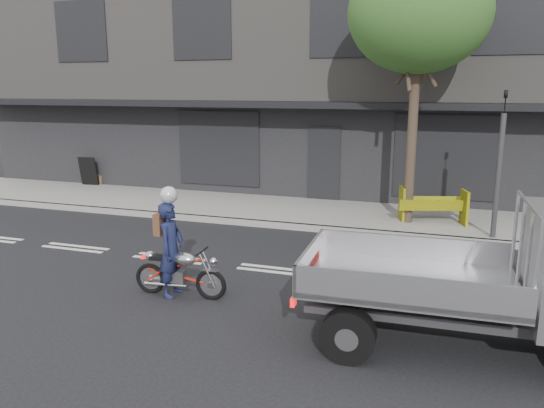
{
  "coord_description": "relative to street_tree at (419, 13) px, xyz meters",
  "views": [
    {
      "loc": [
        3.04,
        -9.52,
        3.58
      ],
      "look_at": [
        -0.27,
        0.5,
        1.23
      ],
      "focal_mm": 35.0,
      "sensor_mm": 36.0,
      "label": 1
    }
  ],
  "objects": [
    {
      "name": "rider",
      "position": [
        -3.55,
        -5.97,
        -4.45
      ],
      "size": [
        0.43,
        0.62,
        1.66
      ],
      "primitive_type": "imported",
      "rotation": [
        0.0,
        0.0,
        1.62
      ],
      "color": "#161B3D",
      "rests_on": "ground"
    },
    {
      "name": "ground",
      "position": [
        -2.2,
        -4.2,
        -5.28
      ],
      "size": [
        80.0,
        80.0,
        0.0
      ],
      "primitive_type": "plane",
      "color": "black",
      "rests_on": "ground"
    },
    {
      "name": "sandwich_board",
      "position": [
        -11.12,
        1.8,
        -4.62
      ],
      "size": [
        0.68,
        0.49,
        1.01
      ],
      "primitive_type": null,
      "rotation": [
        0.0,
        0.0,
        0.1
      ],
      "color": "black",
      "rests_on": "sidewalk"
    },
    {
      "name": "building_main",
      "position": [
        -2.2,
        7.1,
        -1.28
      ],
      "size": [
        26.0,
        10.0,
        8.0
      ],
      "primitive_type": "cube",
      "color": "slate",
      "rests_on": "ground"
    },
    {
      "name": "traffic_light_pole",
      "position": [
        2.0,
        -0.85,
        -3.63
      ],
      "size": [
        0.12,
        0.12,
        3.5
      ],
      "color": "#2D2D30",
      "rests_on": "ground"
    },
    {
      "name": "kerb",
      "position": [
        -2.2,
        -1.1,
        -5.2
      ],
      "size": [
        32.0,
        0.2,
        0.15
      ],
      "primitive_type": "cube",
      "color": "gray",
      "rests_on": "ground"
    },
    {
      "name": "street_tree",
      "position": [
        0.0,
        0.0,
        0.0
      ],
      "size": [
        3.4,
        3.4,
        6.74
      ],
      "color": "#382B21",
      "rests_on": "ground"
    },
    {
      "name": "construction_barrier",
      "position": [
        0.6,
        -0.09,
        -4.67
      ],
      "size": [
        1.77,
        1.1,
        0.92
      ],
      "primitive_type": null,
      "rotation": [
        0.0,
        0.0,
        0.29
      ],
      "color": "#FFFC0D",
      "rests_on": "sidewalk"
    },
    {
      "name": "motorcycle",
      "position": [
        -3.4,
        -5.97,
        -4.83
      ],
      "size": [
        1.7,
        0.49,
        0.87
      ],
      "rotation": [
        0.0,
        0.0,
        0.05
      ],
      "color": "black",
      "rests_on": "ground"
    },
    {
      "name": "sidewalk",
      "position": [
        -2.2,
        0.5,
        -5.2
      ],
      "size": [
        32.0,
        3.2,
        0.15
      ],
      "primitive_type": "cube",
      "color": "gray",
      "rests_on": "ground"
    }
  ]
}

